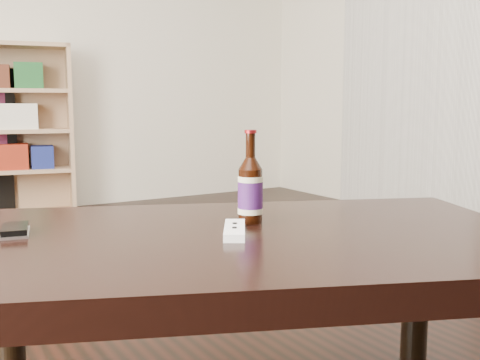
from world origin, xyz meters
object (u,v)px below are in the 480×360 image
coffee_table (239,262)px  phone (15,230)px  remote (235,230)px  bookshelf (23,127)px  beer_bottle (250,190)px

coffee_table → phone: phone is taller
phone → remote: bearing=-18.7°
remote → coffee_table: bearing=45.7°
bookshelf → coffee_table: size_ratio=0.79×
beer_bottle → remote: bearing=-137.9°
remote → beer_bottle: bearing=74.2°
coffee_table → bookshelf: bearing=87.5°
bookshelf → coffee_table: (-0.14, -3.18, -0.20)m
coffee_table → remote: size_ratio=9.51×
beer_bottle → remote: size_ratio=1.40×
bookshelf → phone: bearing=-89.8°
bookshelf → phone: bookshelf is taller
beer_bottle → phone: (-0.52, 0.17, -0.07)m
coffee_table → phone: bearing=149.7°
beer_bottle → bookshelf: bearing=89.0°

